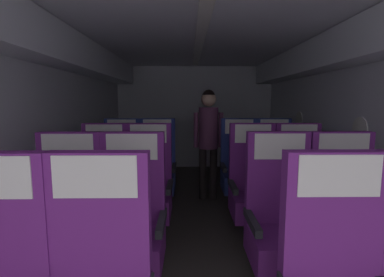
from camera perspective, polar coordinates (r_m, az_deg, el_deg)
ground at (r=3.27m, az=1.90°, el=-18.91°), size 3.59×6.93×0.02m
fuselage_shell at (r=3.19m, az=1.82°, el=10.68°), size 3.47×6.58×2.24m
seat_b_left_window at (r=2.44m, az=-23.81°, el=-15.84°), size 0.52×0.50×1.21m
seat_b_left_aisle at (r=2.30m, az=-12.02°, el=-16.81°), size 0.52×0.50×1.21m
seat_b_right_aisle at (r=2.56m, az=28.37°, el=-14.97°), size 0.52×0.50×1.21m
seat_b_right_window at (r=2.37m, az=17.33°, el=-16.25°), size 0.52×0.50×1.21m
seat_c_left_window at (r=3.22m, az=-17.29°, el=-9.83°), size 0.52×0.50×1.21m
seat_c_left_aisle at (r=3.12m, az=-8.77°, el=-10.15°), size 0.52×0.50×1.21m
seat_c_right_aisle at (r=3.30m, az=20.80°, el=-9.60°), size 0.52×0.50×1.21m
seat_c_right_window at (r=3.16m, az=12.23°, el=-9.99°), size 0.52×0.50×1.21m
seat_d_left_window at (r=4.02m, az=-13.98°, el=-6.28°), size 0.52×0.50×1.21m
seat_d_left_aisle at (r=3.95m, az=-7.01°, el=-6.35°), size 0.52×0.50×1.21m
seat_d_right_aisle at (r=4.11m, az=16.27°, el=-6.06°), size 0.52×0.50×1.21m
seat_d_right_window at (r=4.00m, az=9.50°, el=-6.23°), size 0.52×0.50×1.21m
flight_attendant at (r=4.13m, az=3.31°, el=1.21°), size 0.43×0.28×1.61m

